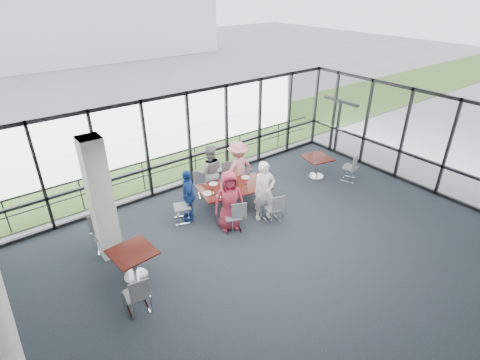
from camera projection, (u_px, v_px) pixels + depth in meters
floor at (294, 258)px, 9.48m from camera, size 12.00×10.00×0.02m
ceiling at (304, 141)px, 7.96m from camera, size 12.00×10.00×0.04m
wall_left at (9, 335)px, 5.51m from camera, size 0.10×10.00×3.20m
curtain_wall_back at (189, 140)px, 12.22m from camera, size 12.00×0.10×3.20m
curtain_wall_right at (432, 144)px, 11.92m from camera, size 0.10×10.00×3.20m
exit_door at (338, 128)px, 14.81m from camera, size 0.12×1.60×2.10m
structural_column at (101, 200)px, 8.90m from camera, size 0.50×0.50×3.20m
apron at (134, 140)px, 16.49m from camera, size 80.00×70.00×0.02m
grass_strip at (154, 154)px, 15.08m from camera, size 80.00×5.00×0.01m
hangar_main at (70, 21)px, 32.62m from camera, size 24.00×10.00×6.00m
guard_rail at (183, 164)px, 13.16m from camera, size 12.00×0.06×0.06m
main_table at (234, 190)px, 11.26m from camera, size 2.28×1.57×0.75m
side_table_left at (133, 255)px, 8.58m from camera, size 1.02×1.02×0.75m
side_table_right at (317, 160)px, 13.10m from camera, size 1.06×1.06×0.75m
diner_near_left at (229, 201)px, 10.24m from camera, size 1.00×0.84×1.75m
diner_near_right at (264, 191)px, 10.67m from camera, size 0.76×0.64×1.79m
diner_far_left at (210, 172)px, 11.72m from camera, size 1.02×0.87×1.80m
diner_far_right at (238, 168)px, 11.97m from camera, size 1.17×0.63×1.80m
diner_end at (188, 195)px, 10.69m from camera, size 0.86×1.05×1.58m
chair_main_nl at (233, 216)px, 10.32m from camera, size 0.58×0.58×0.91m
chair_main_nr at (273, 208)px, 10.75m from camera, size 0.51×0.51×0.85m
chair_main_fl at (204, 184)px, 12.01m from camera, size 0.54×0.54×0.83m
chair_main_fr at (234, 178)px, 12.26m from camera, size 0.61×0.61×0.98m
chair_main_end at (182, 207)px, 10.72m from camera, size 0.60×0.60×0.96m
chair_spare_la at (136, 294)px, 7.78m from camera, size 0.50×0.50×0.90m
chair_spare_lb at (104, 234)px, 9.57m from camera, size 0.58×0.58×0.93m
chair_spare_r at (350, 168)px, 12.94m from camera, size 0.61×0.61×0.97m
plate_nl at (220, 196)px, 10.71m from camera, size 0.24×0.24×0.01m
plate_nr at (260, 188)px, 11.13m from camera, size 0.26×0.26×0.01m
plate_fl at (213, 184)px, 11.34m from camera, size 0.26×0.26×0.01m
plate_fr at (245, 177)px, 11.72m from camera, size 0.27×0.27×0.01m
plate_end at (208, 193)px, 10.84m from camera, size 0.28×0.28×0.01m
tumbler_a at (228, 189)px, 10.91m from camera, size 0.07×0.07×0.15m
tumbler_b at (246, 187)px, 11.06m from camera, size 0.07×0.07×0.14m
tumbler_c at (234, 181)px, 11.38m from camera, size 0.06×0.06×0.13m
tumbler_d at (213, 193)px, 10.74m from camera, size 0.08×0.08×0.15m
menu_a at (233, 195)px, 10.78m from camera, size 0.30×0.23×0.00m
menu_b at (264, 185)px, 11.30m from camera, size 0.35×0.34×0.00m
menu_c at (232, 179)px, 11.64m from camera, size 0.30×0.22×0.00m
condiment_caddy at (236, 184)px, 11.32m from camera, size 0.10×0.07×0.04m
ketchup_bottle at (232, 182)px, 11.25m from camera, size 0.06×0.06×0.18m
green_bottle at (235, 182)px, 11.27m from camera, size 0.05×0.05×0.20m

